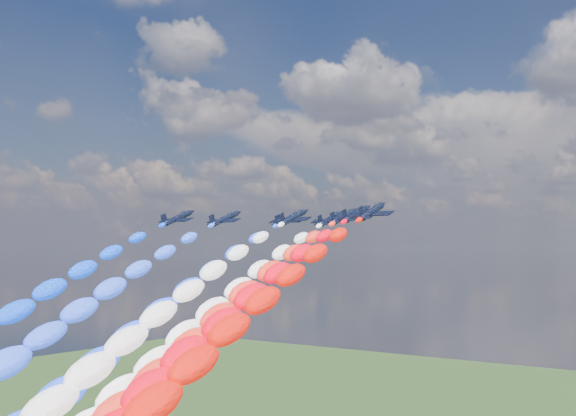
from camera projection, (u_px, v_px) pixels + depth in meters
The scene contains 15 objects.
jet_0 at pixel (177, 218), 172.54m from camera, with size 9.22×12.37×2.72m, color black, non-canonical shape.
jet_1 at pixel (225, 219), 175.81m from camera, with size 9.22×12.37×2.72m, color black, non-canonical shape.
trail_1 at pixel (27, 366), 129.90m from camera, with size 7.19×106.47×60.63m, color blue, non-canonical shape.
jet_2 at pixel (288, 219), 176.96m from camera, with size 9.22×12.37×2.72m, color black, non-canonical shape.
trail_2 at pixel (114, 365), 131.04m from camera, with size 7.19×106.47×60.63m, color #2149FF, non-canonical shape.
jet_3 at pixel (294, 217), 168.00m from camera, with size 9.22×12.37×2.72m, color black, non-canonical shape.
trail_3 at pixel (109, 373), 122.09m from camera, with size 7.19×106.47×60.63m, color white, non-canonical shape.
jet_4 at pixel (330, 219), 177.24m from camera, with size 9.22×12.37×2.72m, color black, non-canonical shape.
trail_4 at pixel (171, 365), 131.32m from camera, with size 7.19×106.47×60.63m, color white, non-canonical shape.
jet_5 at pixel (343, 217), 164.34m from camera, with size 9.22×12.37×2.72m, color black, non-canonical shape.
trail_5 at pixel (172, 377), 118.42m from camera, with size 7.19×106.47×60.63m, color red, non-canonical shape.
jet_6 at pixel (356, 214), 151.93m from camera, with size 9.22×12.37×2.72m, color black, non-canonical shape.
trail_6 at pixel (170, 392), 106.02m from camera, with size 7.19×106.47×60.63m, color #F40216, non-canonical shape.
jet_7 at pixel (372, 212), 141.96m from camera, with size 9.22×12.37×2.72m, color black, non-canonical shape.
trail_7 at pixel (174, 407), 96.04m from camera, with size 7.19×106.47×60.63m, color red, non-canonical shape.
Camera 1 is at (95.59, -129.49, 84.93)m, focal length 44.90 mm.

